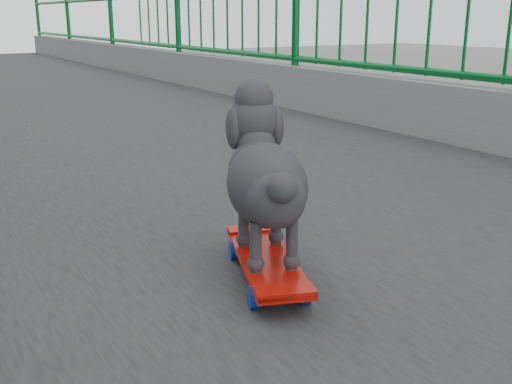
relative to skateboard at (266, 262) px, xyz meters
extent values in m
cube|color=slate|center=(0.42, 7.44, -3.80)|extent=(1.20, 1.20, 6.50)
cylinder|color=#0C6F2A|center=(1.82, 8.44, 0.80)|extent=(0.06, 0.06, 1.10)
cube|color=red|center=(0.00, 0.00, 0.01)|extent=(0.29, 0.48, 0.02)
cube|color=#99999E|center=(-0.05, -0.14, -0.01)|extent=(0.09, 0.06, 0.02)
cylinder|color=#082DB1|center=(-0.11, -0.12, -0.02)|extent=(0.04, 0.06, 0.05)
sphere|color=yellow|center=(-0.11, -0.12, -0.02)|extent=(0.02, 0.02, 0.02)
cylinder|color=#082DB1|center=(0.00, -0.16, -0.02)|extent=(0.04, 0.06, 0.05)
sphere|color=yellow|center=(0.00, -0.16, -0.02)|extent=(0.02, 0.02, 0.02)
cube|color=#99999E|center=(0.05, 0.14, -0.01)|extent=(0.09, 0.06, 0.02)
cylinder|color=#082DB1|center=(0.00, 0.16, -0.02)|extent=(0.04, 0.06, 0.05)
sphere|color=yellow|center=(0.00, 0.16, -0.02)|extent=(0.02, 0.02, 0.02)
cylinder|color=#082DB1|center=(0.11, 0.12, -0.02)|extent=(0.04, 0.06, 0.05)
sphere|color=yellow|center=(0.11, 0.12, -0.02)|extent=(0.02, 0.02, 0.02)
ellipsoid|color=#2B292E|center=(0.00, 0.00, 0.20)|extent=(0.29, 0.35, 0.20)
sphere|color=#2B292E|center=(0.06, 0.16, 0.34)|extent=(0.14, 0.14, 0.14)
sphere|color=black|center=(0.09, 0.24, 0.32)|extent=(0.02, 0.02, 0.02)
sphere|color=#2B292E|center=(-0.06, -0.15, 0.24)|extent=(0.07, 0.07, 0.07)
cylinder|color=#2B292E|center=(-0.01, 0.10, 0.08)|extent=(0.03, 0.03, 0.13)
cylinder|color=#2B292E|center=(0.07, 0.06, 0.08)|extent=(0.03, 0.03, 0.13)
cylinder|color=#2B292E|center=(-0.07, -0.06, 0.08)|extent=(0.03, 0.03, 0.13)
cylinder|color=#2B292E|center=(0.01, -0.10, 0.08)|extent=(0.03, 0.03, 0.13)
camera|label=1|loc=(-0.76, -1.18, 0.60)|focal=42.00mm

